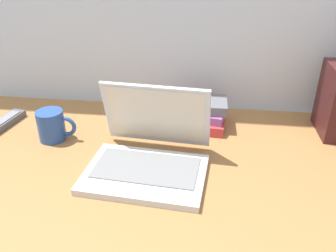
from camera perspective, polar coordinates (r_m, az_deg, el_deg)
The scene contains 5 objects.
desk at distance 0.99m, azimuth 3.01°, elevation -7.05°, with size 1.60×0.76×0.03m.
laptop at distance 0.95m, azimuth -3.03°, elevation -4.27°, with size 0.33×0.30×0.21m.
coffee_mug at distance 1.13m, azimuth -18.03°, elevation 0.13°, with size 0.12×0.08×0.09m.
remote_control_near at distance 1.29m, azimuth -24.58°, elevation 0.57°, with size 0.07×0.17×0.02m.
book_stack at distance 1.17m, azimuth 4.97°, elevation 2.04°, with size 0.19×0.17×0.09m.
Camera 1 is at (0.05, -0.81, 0.59)m, focal length 38.13 mm.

